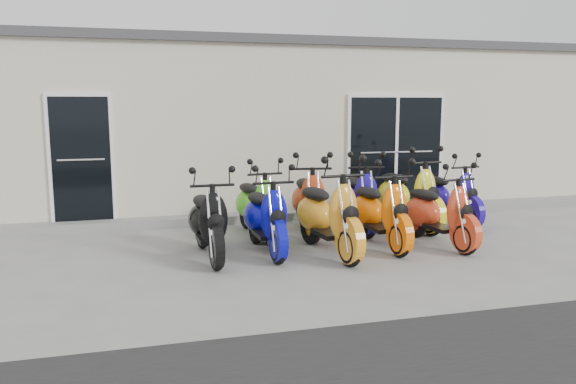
% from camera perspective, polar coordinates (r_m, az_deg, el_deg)
% --- Properties ---
extents(ground, '(80.00, 80.00, 0.00)m').
position_cam_1_polar(ground, '(8.46, 1.06, -5.64)').
color(ground, gray).
rests_on(ground, ground).
extents(building, '(14.00, 6.00, 3.20)m').
position_cam_1_polar(building, '(13.27, -5.19, 6.64)').
color(building, beige).
rests_on(building, ground).
extents(roof_cap, '(14.20, 6.20, 0.16)m').
position_cam_1_polar(roof_cap, '(13.31, -5.29, 13.89)').
color(roof_cap, '#3F3F42').
rests_on(roof_cap, building).
extents(front_step, '(14.00, 0.40, 0.15)m').
position_cam_1_polar(front_step, '(10.35, -2.04, -2.50)').
color(front_step, gray).
rests_on(front_step, ground).
extents(door_left, '(1.07, 0.08, 2.22)m').
position_cam_1_polar(door_left, '(10.12, -20.26, 3.46)').
color(door_left, black).
rests_on(door_left, front_step).
extents(door_right, '(2.02, 0.08, 2.22)m').
position_cam_1_polar(door_right, '(11.19, 10.87, 4.34)').
color(door_right, black).
rests_on(door_right, front_step).
extents(scooter_front_black, '(0.74, 1.85, 1.34)m').
position_cam_1_polar(scooter_front_black, '(7.81, -8.16, -1.92)').
color(scooter_front_black, black).
rests_on(scooter_front_black, ground).
extents(scooter_front_blue, '(0.75, 1.84, 1.33)m').
position_cam_1_polar(scooter_front_blue, '(8.02, -2.33, -1.58)').
color(scooter_front_blue, '#0809A0').
rests_on(scooter_front_blue, ground).
extents(scooter_front_orange_a, '(0.95, 2.06, 1.47)m').
position_cam_1_polar(scooter_front_orange_a, '(7.95, 4.07, -1.20)').
color(scooter_front_orange_a, orange).
rests_on(scooter_front_orange_a, ground).
extents(scooter_front_orange_b, '(0.76, 1.89, 1.38)m').
position_cam_1_polar(scooter_front_orange_b, '(8.48, 9.30, -0.97)').
color(scooter_front_orange_b, '#FF6A05').
rests_on(scooter_front_orange_b, ground).
extents(scooter_front_red, '(0.88, 1.84, 1.31)m').
position_cam_1_polar(scooter_front_red, '(8.74, 15.12, -1.09)').
color(scooter_front_red, red).
rests_on(scooter_front_red, ground).
extents(scooter_back_green, '(0.87, 1.85, 1.31)m').
position_cam_1_polar(scooter_back_green, '(9.09, -3.21, -0.40)').
color(scooter_back_green, '#46BB1D').
rests_on(scooter_back_green, ground).
extents(scooter_back_red, '(0.96, 1.97, 1.40)m').
position_cam_1_polar(scooter_back_red, '(9.24, 2.09, 0.03)').
color(scooter_back_red, '#B13515').
rests_on(scooter_back_red, ground).
extents(scooter_back_blue, '(0.95, 1.96, 1.39)m').
position_cam_1_polar(scooter_back_blue, '(9.55, 7.26, 0.22)').
color(scooter_back_blue, navy).
rests_on(scooter_back_blue, ground).
extents(scooter_back_yellow, '(0.97, 2.05, 1.46)m').
position_cam_1_polar(scooter_back_yellow, '(9.87, 12.12, 0.58)').
color(scooter_back_yellow, yellow).
rests_on(scooter_back_yellow, ground).
extents(scooter_back_extra, '(0.87, 1.85, 1.31)m').
position_cam_1_polar(scooter_back_extra, '(10.37, 16.05, 0.44)').
color(scooter_back_extra, '#1D0C87').
rests_on(scooter_back_extra, ground).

